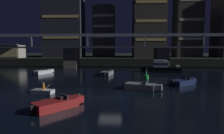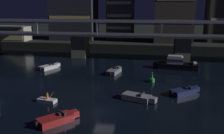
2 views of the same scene
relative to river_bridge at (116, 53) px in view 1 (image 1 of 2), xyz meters
name	(u,v)px [view 1 (image 1 of 2)]	position (x,y,z in m)	size (l,w,h in m)	color
ground_plane	(110,98)	(0.00, -33.17, -4.17)	(400.00, 400.00, 0.00)	black
far_riverbank	(118,57)	(0.00, 48.01, -3.07)	(240.00, 80.00, 2.20)	black
river_bridge	(116,53)	(0.00, 0.00, 0.00)	(82.19, 6.40, 9.38)	#605B51
tower_west_low	(64,8)	(-19.84, 18.05, 16.21)	(13.97, 9.88, 36.67)	#282833
tower_west_tall	(104,32)	(-5.16, 23.14, 7.84)	(8.27, 10.65, 19.93)	#423D38
tower_central	(149,14)	(11.51, 17.95, 13.88)	(11.19, 11.79, 32.01)	#38332D
tower_east_tall	(188,11)	(26.32, 20.03, 15.05)	(9.15, 8.15, 34.36)	#38332D
waterfront_pavilion	(6,51)	(-39.05, 11.91, 0.26)	(12.40, 7.40, 4.70)	#B2AD9E
cabin_cruiser_near_left	(161,68)	(10.70, -9.42, -3.12)	(9.31, 3.55, 2.79)	black
speedboat_near_center	(43,72)	(-15.47, -13.60, -3.76)	(3.30, 4.99, 1.16)	silver
speedboat_near_right	(107,73)	(-1.53, -14.88, -3.76)	(2.61, 5.21, 1.16)	gray
speedboat_mid_center	(58,104)	(-4.58, -37.17, -3.76)	(4.22, 4.54, 1.16)	maroon
speedboat_mid_right	(183,82)	(10.64, -25.13, -3.76)	(4.66, 4.04, 1.16)	#19234C
speedboat_far_left	(142,86)	(3.97, -28.81, -3.76)	(5.09, 3.07, 1.16)	gray
channel_buoy	(146,76)	(5.82, -19.64, -3.70)	(0.90, 0.90, 1.76)	green
dinghy_with_paddler	(43,91)	(-8.25, -31.52, -3.90)	(2.74, 2.54, 1.36)	silver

